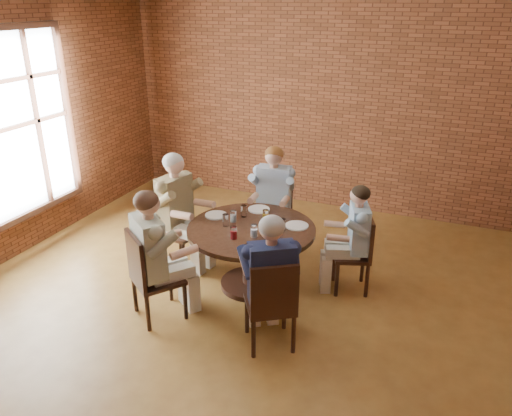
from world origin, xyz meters
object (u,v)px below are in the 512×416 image
at_px(diner_a, 353,239).
at_px(chair_b, 274,209).
at_px(chair_d, 148,274).
at_px(chair_c, 174,223).
at_px(diner_d, 156,256).
at_px(chair_e, 272,302).
at_px(smartphone, 269,242).
at_px(diner_c, 179,211).
at_px(dining_table, 251,245).
at_px(diner_e, 270,282).
at_px(diner_b, 273,199).
at_px(chair_a, 359,251).

relative_size(diner_a, chair_b, 1.31).
bearing_deg(chair_d, chair_c, -34.45).
bearing_deg(diner_d, chair_b, -68.18).
distance_m(diner_a, chair_e, 1.41).
xyz_separation_m(chair_d, smartphone, (1.03, 0.70, 0.23)).
bearing_deg(chair_e, diner_c, -67.27).
distance_m(dining_table, diner_e, 1.05).
distance_m(dining_table, chair_e, 1.13).
xyz_separation_m(dining_table, smartphone, (0.31, -0.27, 0.23)).
relative_size(diner_b, diner_d, 0.98).
distance_m(diner_c, diner_d, 1.13).
bearing_deg(smartphone, diner_d, -147.83).
relative_size(diner_c, diner_e, 1.05).
bearing_deg(chair_e, diner_e, -90.00).
bearing_deg(chair_b, diner_b, -90.00).
bearing_deg(smartphone, diner_e, -68.34).
relative_size(diner_c, diner_d, 1.01).
bearing_deg(chair_a, chair_c, -104.27).
bearing_deg(diner_d, diner_c, -34.81).
distance_m(chair_a, smartphone, 1.09).
bearing_deg(diner_e, chair_b, -103.10).
height_order(chair_b, smartphone, chair_b).
height_order(diner_a, diner_e, diner_e).
height_order(chair_c, diner_c, diner_c).
bearing_deg(chair_c, diner_c, -90.00).
bearing_deg(smartphone, chair_e, -67.12).
distance_m(dining_table, diner_b, 1.03).
height_order(diner_b, chair_e, diner_b).
bearing_deg(chair_a, diner_e, -43.62).
xyz_separation_m(chair_b, diner_c, (-0.89, -0.92, 0.19)).
xyz_separation_m(chair_d, diner_d, (0.06, 0.08, 0.18)).
distance_m(chair_c, diner_e, 2.00).
relative_size(chair_a, chair_d, 0.92).
bearing_deg(diner_d, chair_e, -146.12).
distance_m(chair_a, chair_e, 1.46).
distance_m(chair_a, diner_c, 2.18).
height_order(dining_table, chair_c, chair_c).
distance_m(dining_table, diner_c, 1.05).
height_order(chair_a, diner_d, diner_d).
bearing_deg(chair_d, diner_d, -90.00).
xyz_separation_m(chair_a, chair_d, (-1.86, -1.37, 0.03)).
bearing_deg(diner_b, chair_e, -76.57).
xyz_separation_m(chair_a, chair_e, (-0.53, -1.36, 0.02)).
bearing_deg(chair_e, diner_a, -141.31).
bearing_deg(dining_table, diner_d, -126.72).
xyz_separation_m(chair_a, chair_b, (-1.27, 0.70, 0.03)).
relative_size(dining_table, diner_a, 1.13).
height_order(dining_table, diner_e, diner_e).
distance_m(chair_a, diner_d, 2.23).
height_order(chair_c, chair_e, chair_c).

